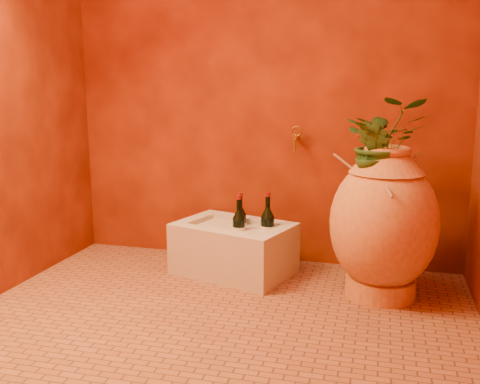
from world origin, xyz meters
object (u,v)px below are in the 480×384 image
(stone_basin, at_px, (234,249))
(wall_tap, at_px, (296,138))
(wine_bottle_a, at_px, (240,225))
(wine_bottle_b, at_px, (239,229))
(wine_bottle_c, at_px, (268,228))
(amphora, at_px, (384,223))

(stone_basin, relative_size, wall_tap, 4.97)
(wine_bottle_a, xyz_separation_m, wine_bottle_b, (0.02, -0.11, 0.00))
(wine_bottle_b, distance_m, wine_bottle_c, 0.17)
(wine_bottle_b, bearing_deg, wine_bottle_c, 11.22)
(stone_basin, bearing_deg, wall_tap, 36.98)
(wine_bottle_b, height_order, wine_bottle_c, wine_bottle_c)
(wine_bottle_b, distance_m, wall_tap, 0.66)
(stone_basin, xyz_separation_m, wall_tap, (0.33, 0.25, 0.67))
(amphora, bearing_deg, wine_bottle_b, 172.25)
(amphora, distance_m, wall_tap, 0.78)
(amphora, xyz_separation_m, wall_tap, (-0.54, 0.39, 0.41))
(stone_basin, bearing_deg, wine_bottle_b, -34.84)
(wine_bottle_c, xyz_separation_m, wall_tap, (0.12, 0.24, 0.52))
(wine_bottle_c, bearing_deg, stone_basin, -178.06)
(wine_bottle_b, xyz_separation_m, wall_tap, (0.29, 0.27, 0.53))
(wine_bottle_c, bearing_deg, wall_tap, 63.06)
(wall_tap, bearing_deg, wine_bottle_b, -136.70)
(wine_bottle_a, bearing_deg, wine_bottle_c, -22.10)
(amphora, height_order, stone_basin, amphora)
(amphora, distance_m, stone_basin, 0.92)
(amphora, relative_size, wine_bottle_b, 2.56)
(wine_bottle_a, height_order, wine_bottle_b, wine_bottle_b)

